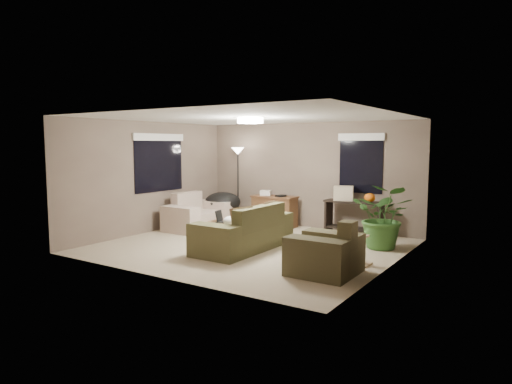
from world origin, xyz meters
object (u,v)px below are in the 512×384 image
Objects in this scene: console_table at (354,215)px; floor_lamp at (238,160)px; coffee_table at (226,227)px; desk at (274,211)px; papasan_chair at (223,205)px; houseplant at (384,224)px; armchair at (326,255)px; main_sofa at (246,234)px; cat_scratching_post at (360,252)px; loveseat at (197,216)px.

floor_lamp reaches higher than console_table.
coffee_table is 0.77× the size of console_table.
papasan_chair reaches higher than desk.
coffee_table is at bearing -153.65° from houseplant.
armchair is at bearing -76.47° from console_table.
armchair is at bearing -19.49° from main_sofa.
desk is at bearing 4.73° from floor_lamp.
houseplant is at bearing 91.54° from cat_scratching_post.
papasan_chair is at bearing 128.91° from coffee_table.
armchair is 0.91× the size of papasan_chair.
floor_lamp is (-1.78, 2.26, 1.30)m from main_sofa.
console_table is at bearing 21.48° from loveseat.
coffee_table is at bearing -126.90° from console_table.
papasan_chair is at bearing 172.86° from houseplant.
desk is 0.58× the size of floor_lamp.
coffee_table is 0.91× the size of desk.
coffee_table is 0.80× the size of houseplant.
coffee_table is (-2.51, 0.80, 0.06)m from armchair.
floor_lamp is at bearing 71.67° from loveseat.
desk is at bearing 41.31° from loveseat.
coffee_table is (-0.54, 0.11, 0.06)m from main_sofa.
floor_lamp reaches higher than papasan_chair.
floor_lamp is at bearing 42.58° from papasan_chair.
main_sofa is 2.65m from houseplant.
coffee_table is 2.43m from papasan_chair.
houseplant is at bearing 83.90° from armchair.
main_sofa is at bearing -51.79° from floor_lamp.
loveseat reaches higher than papasan_chair.
cat_scratching_post is (4.39, -1.02, -0.08)m from loveseat.
desk reaches higher than coffee_table.
console_table is at bearing 2.82° from desk.
desk is at bearing 14.85° from papasan_chair.
houseplant is at bearing 4.60° from loveseat.
main_sofa is 1.77× the size of houseplant.
main_sofa is at bearing -44.08° from papasan_chair.
loveseat is 3.20× the size of cat_scratching_post.
houseplant reaches higher than coffee_table.
loveseat is at bearing 152.70° from main_sofa.
houseplant is at bearing -11.31° from floor_lamp.
papasan_chair reaches higher than console_table.
houseplant is (0.23, 2.16, 0.19)m from armchair.
console_table is at bearing 135.27° from houseplant.
main_sofa is 1.15× the size of floor_lamp.
armchair is at bearing -38.27° from floor_lamp.
armchair is 0.77× the size of console_table.
console_table is 1.18× the size of papasan_chair.
coffee_table is 2.77m from floor_lamp.
armchair is 4.95m from floor_lamp.
armchair reaches higher than desk.
cat_scratching_post is (1.02, -2.35, -0.22)m from console_table.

